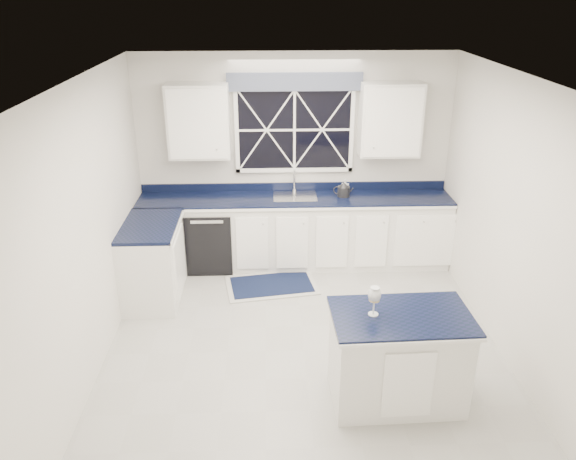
{
  "coord_description": "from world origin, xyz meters",
  "views": [
    {
      "loc": [
        -0.34,
        -4.74,
        3.45
      ],
      "look_at": [
        -0.15,
        0.4,
        1.17
      ],
      "focal_mm": 35.0,
      "sensor_mm": 36.0,
      "label": 1
    }
  ],
  "objects_px": {
    "faucet": "(294,181)",
    "kettle": "(343,190)",
    "island": "(398,358)",
    "soap_bottle": "(345,187)",
    "dishwasher": "(211,237)",
    "wine_glass": "(374,296)"
  },
  "relations": [
    {
      "from": "faucet",
      "to": "kettle",
      "type": "bearing_deg",
      "value": -15.29
    },
    {
      "from": "kettle",
      "to": "island",
      "type": "bearing_deg",
      "value": -70.49
    },
    {
      "from": "faucet",
      "to": "soap_bottle",
      "type": "bearing_deg",
      "value": -8.01
    },
    {
      "from": "dishwasher",
      "to": "soap_bottle",
      "type": "xyz_separation_m",
      "value": [
        1.75,
        0.1,
        0.63
      ]
    },
    {
      "from": "dishwasher",
      "to": "island",
      "type": "distance_m",
      "value": 3.28
    },
    {
      "from": "faucet",
      "to": "kettle",
      "type": "xyz_separation_m",
      "value": [
        0.62,
        -0.17,
        -0.07
      ]
    },
    {
      "from": "island",
      "to": "wine_glass",
      "type": "height_order",
      "value": "wine_glass"
    },
    {
      "from": "kettle",
      "to": "soap_bottle",
      "type": "relative_size",
      "value": 1.27
    },
    {
      "from": "dishwasher",
      "to": "kettle",
      "type": "bearing_deg",
      "value": 0.85
    },
    {
      "from": "island",
      "to": "kettle",
      "type": "xyz_separation_m",
      "value": [
        -0.15,
        2.72,
        0.58
      ]
    },
    {
      "from": "island",
      "to": "wine_glass",
      "type": "xyz_separation_m",
      "value": [
        -0.24,
        0.01,
        0.62
      ]
    },
    {
      "from": "island",
      "to": "faucet",
      "type": "bearing_deg",
      "value": 103.02
    },
    {
      "from": "dishwasher",
      "to": "kettle",
      "type": "relative_size",
      "value": 3.24
    },
    {
      "from": "dishwasher",
      "to": "island",
      "type": "bearing_deg",
      "value": -55.21
    },
    {
      "from": "faucet",
      "to": "kettle",
      "type": "relative_size",
      "value": 1.19
    },
    {
      "from": "kettle",
      "to": "soap_bottle",
      "type": "height_order",
      "value": "soap_bottle"
    },
    {
      "from": "dishwasher",
      "to": "soap_bottle",
      "type": "relative_size",
      "value": 4.12
    },
    {
      "from": "island",
      "to": "wine_glass",
      "type": "relative_size",
      "value": 4.61
    },
    {
      "from": "wine_glass",
      "to": "soap_bottle",
      "type": "bearing_deg",
      "value": 87.62
    },
    {
      "from": "faucet",
      "to": "island",
      "type": "xyz_separation_m",
      "value": [
        0.77,
        -2.89,
        -0.66
      ]
    },
    {
      "from": "dishwasher",
      "to": "soap_bottle",
      "type": "distance_m",
      "value": 1.86
    },
    {
      "from": "faucet",
      "to": "soap_bottle",
      "type": "distance_m",
      "value": 0.65
    }
  ]
}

